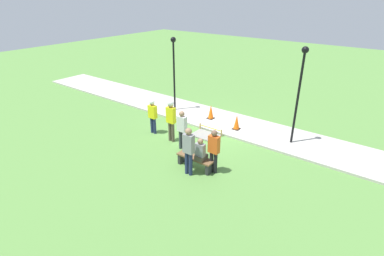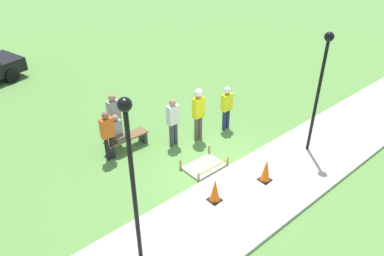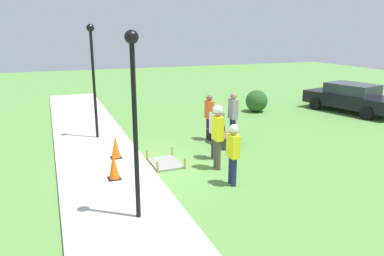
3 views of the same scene
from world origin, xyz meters
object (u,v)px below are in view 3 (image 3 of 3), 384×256
(lamppost_near, at_px, (134,100))
(parked_car_black, at_px, (351,98))
(traffic_cone_near_patch, at_px, (116,147))
(worker_supervisor, at_px, (218,130))
(bystander_in_gray_shirt, at_px, (215,129))
(person_seated_on_bench, at_px, (219,121))
(worker_assistant, at_px, (233,150))
(bystander_in_white_shirt, at_px, (233,114))
(park_bench, at_px, (221,136))
(traffic_cone_far_patch, at_px, (114,166))
(lamppost_far, at_px, (93,66))
(bystander_in_orange_shirt, at_px, (209,115))

(lamppost_near, distance_m, parked_car_black, 14.58)
(traffic_cone_near_patch, height_order, worker_supervisor, worker_supervisor)
(bystander_in_gray_shirt, bearing_deg, person_seated_on_bench, 150.55)
(worker_supervisor, xyz_separation_m, worker_assistant, (1.24, -0.12, -0.20))
(bystander_in_white_shirt, xyz_separation_m, lamppost_near, (4.52, -4.58, 1.61))
(park_bench, bearing_deg, worker_supervisor, -27.84)
(traffic_cone_far_patch, height_order, lamppost_far, lamppost_far)
(bystander_in_gray_shirt, relative_size, lamppost_near, 0.44)
(worker_supervisor, height_order, lamppost_near, lamppost_near)
(bystander_in_orange_shirt, bearing_deg, traffic_cone_far_patch, -55.10)
(person_seated_on_bench, height_order, parked_car_black, parked_car_black)
(bystander_in_gray_shirt, height_order, parked_car_black, bystander_in_gray_shirt)
(lamppost_near, height_order, lamppost_far, lamppost_far)
(lamppost_far, bearing_deg, traffic_cone_far_patch, -1.36)
(worker_assistant, xyz_separation_m, lamppost_near, (1.03, -2.80, 1.70))
(park_bench, xyz_separation_m, lamppost_near, (4.45, -4.08, 2.36))
(lamppost_far, bearing_deg, lamppost_near, 0.20)
(traffic_cone_near_patch, relative_size, worker_supervisor, 0.37)
(bystander_in_orange_shirt, height_order, parked_car_black, bystander_in_orange_shirt)
(traffic_cone_far_patch, relative_size, worker_supervisor, 0.38)
(person_seated_on_bench, bearing_deg, lamppost_far, -115.17)
(parked_car_black, bearing_deg, worker_supervisor, -77.50)
(traffic_cone_far_patch, height_order, bystander_in_orange_shirt, bystander_in_orange_shirt)
(traffic_cone_near_patch, xyz_separation_m, lamppost_near, (4.06, -0.22, 2.23))
(traffic_cone_far_patch, bearing_deg, parked_car_black, 110.63)
(traffic_cone_far_patch, distance_m, park_bench, 4.71)
(traffic_cone_far_patch, bearing_deg, lamppost_far, 178.64)
(lamppost_near, bearing_deg, worker_assistant, 110.12)
(bystander_in_white_shirt, distance_m, lamppost_far, 5.37)
(park_bench, distance_m, worker_supervisor, 2.62)
(person_seated_on_bench, relative_size, lamppost_near, 0.23)
(bystander_in_orange_shirt, distance_m, lamppost_far, 4.60)
(traffic_cone_far_patch, relative_size, bystander_in_white_shirt, 0.39)
(bystander_in_gray_shirt, bearing_deg, traffic_cone_far_patch, -76.89)
(worker_assistant, bearing_deg, lamppost_far, -153.42)
(worker_assistant, bearing_deg, park_bench, 159.56)
(park_bench, height_order, worker_assistant, worker_assistant)
(person_seated_on_bench, bearing_deg, bystander_in_gray_shirt, -29.45)
(traffic_cone_far_patch, relative_size, lamppost_near, 0.19)
(traffic_cone_far_patch, bearing_deg, worker_supervisor, 88.59)
(worker_assistant, distance_m, bystander_in_orange_shirt, 4.28)
(worker_supervisor, distance_m, lamppost_far, 5.54)
(worker_supervisor, bearing_deg, bystander_in_gray_shirt, 160.82)
(traffic_cone_far_patch, relative_size, person_seated_on_bench, 0.82)
(traffic_cone_near_patch, xyz_separation_m, park_bench, (-0.39, 3.85, -0.13))
(lamppost_near, bearing_deg, bystander_in_gray_shirt, 134.06)
(park_bench, relative_size, lamppost_near, 0.38)
(traffic_cone_near_patch, distance_m, worker_supervisor, 3.32)
(traffic_cone_far_patch, xyz_separation_m, lamppost_far, (-4.34, 0.10, 2.33))
(bystander_in_orange_shirt, xyz_separation_m, lamppost_far, (-1.51, -3.95, 1.82))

